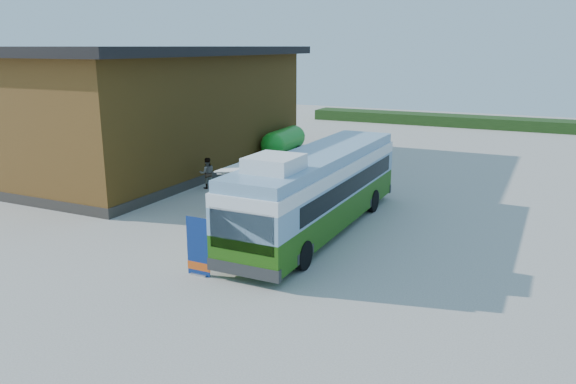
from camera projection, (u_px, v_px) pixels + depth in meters
The scene contains 10 objects.
ground at pixel (234, 241), 22.37m from camera, with size 100.00×100.00×0.00m, color #BCB7AD.
barn at pixel (170, 112), 34.58m from camera, with size 9.60×21.20×7.50m.
hedge at pixel (519, 124), 52.03m from camera, with size 40.00×3.00×1.00m, color #264419.
bus at pixel (318, 188), 23.11m from camera, with size 2.74×12.62×3.87m.
awning at pixel (268, 160), 23.82m from camera, with size 2.65×4.31×0.52m.
banner at pixel (198, 252), 18.78m from camera, with size 0.89×0.18×2.05m.
picnic_table at pixel (219, 219), 23.11m from camera, with size 1.52×1.37×0.82m.
person_a at pixel (245, 189), 26.46m from camera, with size 0.73×0.48×2.01m, color #999999.
person_b at pixel (207, 173), 30.41m from camera, with size 0.82×0.64×1.69m, color #999999.
slurry_tanker at pixel (284, 141), 38.58m from camera, with size 1.80×5.52×2.04m.
Camera 1 is at (11.11, -18.13, 7.52)m, focal length 35.00 mm.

